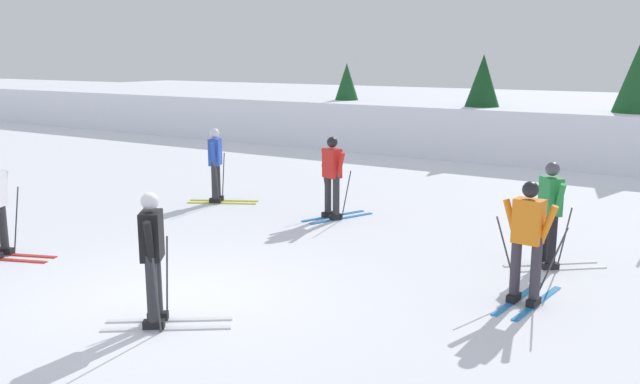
# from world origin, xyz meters

# --- Properties ---
(ground_plane) EXTENTS (120.00, 120.00, 0.00)m
(ground_plane) POSITION_xyz_m (0.00, 0.00, 0.00)
(ground_plane) COLOR white
(far_snow_ridge) EXTENTS (80.00, 8.85, 1.68)m
(far_snow_ridge) POSITION_xyz_m (0.00, 18.25, 0.84)
(far_snow_ridge) COLOR white
(far_snow_ridge) RESTS_ON ground
(skier_green) EXTENTS (1.46, 1.32, 1.71)m
(skier_green) POSITION_xyz_m (3.97, 4.30, 0.92)
(skier_green) COLOR silver
(skier_green) RESTS_ON ground
(skier_black) EXTENTS (1.52, 1.23, 1.71)m
(skier_black) POSITION_xyz_m (0.41, -0.71, 0.92)
(skier_black) COLOR silver
(skier_black) RESTS_ON ground
(skier_red) EXTENTS (0.96, 1.62, 1.71)m
(skier_red) POSITION_xyz_m (-0.62, 5.26, 0.92)
(skier_red) COLOR #237AC6
(skier_red) RESTS_ON ground
(skier_orange) EXTENTS (1.00, 1.63, 1.71)m
(skier_orange) POSITION_xyz_m (4.12, 2.49, 0.92)
(skier_orange) COLOR #237AC6
(skier_orange) RESTS_ON ground
(skier_blue) EXTENTS (1.59, 1.07, 1.71)m
(skier_blue) POSITION_xyz_m (-3.70, 5.19, 0.92)
(skier_blue) COLOR gold
(skier_blue) RESTS_ON ground
(conifer_far_left) EXTENTS (1.70, 1.70, 3.37)m
(conifer_far_left) POSITION_xyz_m (-0.92, 15.22, 2.07)
(conifer_far_left) COLOR #513823
(conifer_far_left) RESTS_ON ground
(conifer_far_right) EXTENTS (2.15, 2.15, 3.93)m
(conifer_far_right) POSITION_xyz_m (3.73, 15.38, 2.23)
(conifer_far_right) COLOR #513823
(conifer_far_right) RESTS_ON ground
(conifer_far_centre) EXTENTS (1.45, 1.45, 3.05)m
(conifer_far_centre) POSITION_xyz_m (-6.33, 15.70, 1.91)
(conifer_far_centre) COLOR #513823
(conifer_far_centre) RESTS_ON ground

